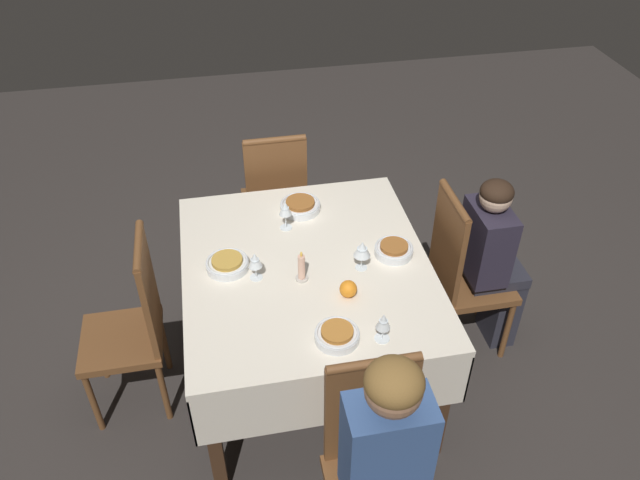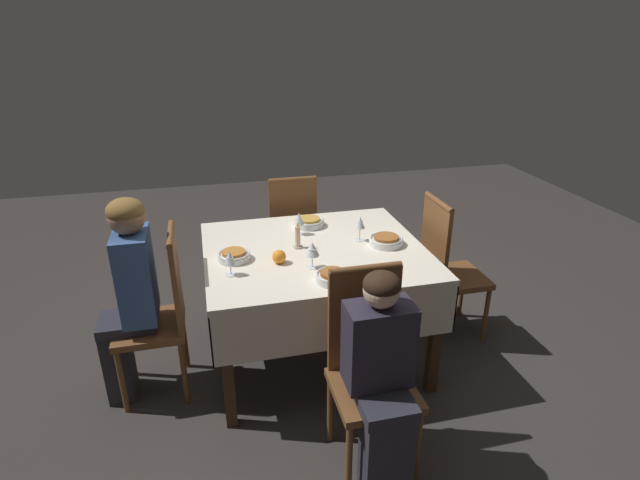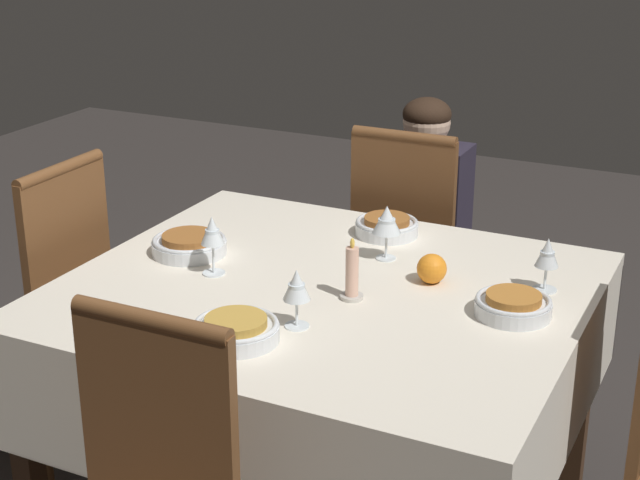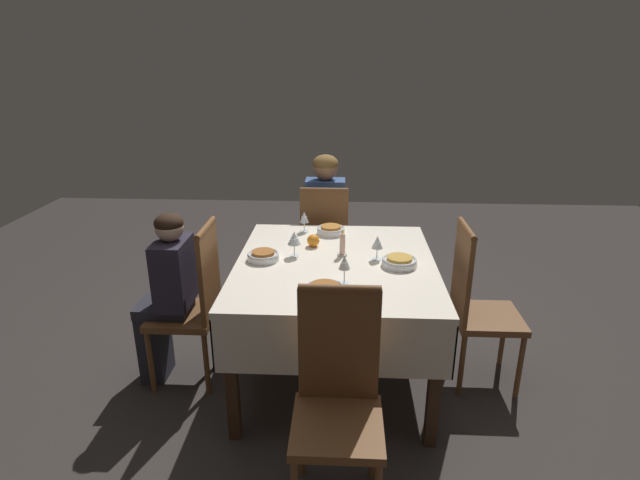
{
  "view_description": "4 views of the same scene",
  "coord_description": "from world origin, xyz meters",
  "px_view_note": "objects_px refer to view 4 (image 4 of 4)",
  "views": [
    {
      "loc": [
        -2.19,
        0.36,
        2.69
      ],
      "look_at": [
        -0.05,
        -0.06,
        0.95
      ],
      "focal_mm": 35.0,
      "sensor_mm": 36.0,
      "label": 1
    },
    {
      "loc": [
        -0.62,
        -2.67,
        2.02
      ],
      "look_at": [
        0.02,
        -0.04,
        0.84
      ],
      "focal_mm": 28.0,
      "sensor_mm": 36.0,
      "label": 2
    },
    {
      "loc": [
        -1.0,
        2.09,
        1.78
      ],
      "look_at": [
        0.05,
        -0.08,
        0.86
      ],
      "focal_mm": 55.0,
      "sensor_mm": 36.0,
      "label": 3
    },
    {
      "loc": [
        2.69,
        0.05,
        1.89
      ],
      "look_at": [
        0.02,
        -0.09,
        0.91
      ],
      "focal_mm": 28.0,
      "sensor_mm": 36.0,
      "label": 4
    }
  ],
  "objects_px": {
    "chair_east": "(338,394)",
    "person_adult_denim": "(325,219)",
    "wine_glass_west": "(304,218)",
    "wine_glass_east": "(345,263)",
    "chair_south": "(195,300)",
    "bowl_north": "(399,261)",
    "chair_west": "(325,244)",
    "orange_fruit": "(313,240)",
    "wine_glass_south": "(294,239)",
    "chair_north": "(476,302)",
    "bowl_south": "(263,256)",
    "bowl_east": "(325,290)",
    "candle_centerpiece": "(342,246)",
    "person_child_dark": "(166,291)",
    "bowl_west": "(331,230)",
    "dining_table": "(335,276)",
    "wine_glass_north": "(377,243)"
  },
  "relations": [
    {
      "from": "bowl_west",
      "to": "bowl_north",
      "type": "distance_m",
      "value": 0.67
    },
    {
      "from": "chair_north",
      "to": "bowl_south",
      "type": "xyz_separation_m",
      "value": [
        -0.01,
        -1.26,
        0.26
      ]
    },
    {
      "from": "chair_east",
      "to": "bowl_north",
      "type": "distance_m",
      "value": 0.96
    },
    {
      "from": "bowl_south",
      "to": "bowl_north",
      "type": "distance_m",
      "value": 0.79
    },
    {
      "from": "dining_table",
      "to": "bowl_north",
      "type": "height_order",
      "value": "bowl_north"
    },
    {
      "from": "bowl_south",
      "to": "orange_fruit",
      "type": "distance_m",
      "value": 0.37
    },
    {
      "from": "chair_east",
      "to": "wine_glass_west",
      "type": "distance_m",
      "value": 1.49
    },
    {
      "from": "chair_west",
      "to": "orange_fruit",
      "type": "distance_m",
      "value": 0.73
    },
    {
      "from": "bowl_south",
      "to": "wine_glass_east",
      "type": "xyz_separation_m",
      "value": [
        0.3,
        0.48,
        0.09
      ]
    },
    {
      "from": "chair_east",
      "to": "bowl_east",
      "type": "bearing_deg",
      "value": 99.34
    },
    {
      "from": "chair_west",
      "to": "person_adult_denim",
      "type": "xyz_separation_m",
      "value": [
        -0.15,
        0.0,
        0.15
      ]
    },
    {
      "from": "chair_south",
      "to": "bowl_west",
      "type": "distance_m",
      "value": 1.0
    },
    {
      "from": "wine_glass_west",
      "to": "wine_glass_south",
      "type": "relative_size",
      "value": 0.92
    },
    {
      "from": "wine_glass_west",
      "to": "wine_glass_north",
      "type": "bearing_deg",
      "value": 44.63
    },
    {
      "from": "chair_north",
      "to": "wine_glass_south",
      "type": "xyz_separation_m",
      "value": [
        -0.08,
        -1.08,
        0.35
      ]
    },
    {
      "from": "orange_fruit",
      "to": "wine_glass_west",
      "type": "bearing_deg",
      "value": -164.07
    },
    {
      "from": "chair_north",
      "to": "wine_glass_south",
      "type": "distance_m",
      "value": 1.14
    },
    {
      "from": "bowl_west",
      "to": "bowl_north",
      "type": "relative_size",
      "value": 0.93
    },
    {
      "from": "bowl_south",
      "to": "candle_centerpiece",
      "type": "xyz_separation_m",
      "value": [
        -0.1,
        0.46,
        0.03
      ]
    },
    {
      "from": "chair_north",
      "to": "wine_glass_west",
      "type": "xyz_separation_m",
      "value": [
        -0.53,
        -1.06,
        0.33
      ]
    },
    {
      "from": "chair_east",
      "to": "person_child_dark",
      "type": "relative_size",
      "value": 0.94
    },
    {
      "from": "chair_south",
      "to": "wine_glass_east",
      "type": "xyz_separation_m",
      "value": [
        0.23,
        0.89,
        0.35
      ]
    },
    {
      "from": "person_adult_denim",
      "to": "bowl_south",
      "type": "xyz_separation_m",
      "value": [
        1.07,
        -0.32,
        0.11
      ]
    },
    {
      "from": "person_adult_denim",
      "to": "bowl_south",
      "type": "distance_m",
      "value": 1.12
    },
    {
      "from": "chair_south",
      "to": "wine_glass_west",
      "type": "height_order",
      "value": "chair_south"
    },
    {
      "from": "chair_west",
      "to": "wine_glass_south",
      "type": "bearing_deg",
      "value": 80.21
    },
    {
      "from": "bowl_west",
      "to": "wine_glass_west",
      "type": "height_order",
      "value": "wine_glass_west"
    },
    {
      "from": "chair_south",
      "to": "wine_glass_south",
      "type": "height_order",
      "value": "chair_south"
    },
    {
      "from": "candle_centerpiece",
      "to": "chair_west",
      "type": "bearing_deg",
      "value": -170.29
    },
    {
      "from": "wine_glass_east",
      "to": "chair_south",
      "type": "bearing_deg",
      "value": -104.5
    },
    {
      "from": "chair_west",
      "to": "wine_glass_east",
      "type": "xyz_separation_m",
      "value": [
        1.21,
        0.15,
        0.35
      ]
    },
    {
      "from": "bowl_south",
      "to": "bowl_north",
      "type": "height_order",
      "value": "same"
    },
    {
      "from": "orange_fruit",
      "to": "chair_east",
      "type": "bearing_deg",
      "value": 8.75
    },
    {
      "from": "bowl_east",
      "to": "candle_centerpiece",
      "type": "distance_m",
      "value": 0.54
    },
    {
      "from": "person_child_dark",
      "to": "chair_south",
      "type": "bearing_deg",
      "value": 90.0
    },
    {
      "from": "chair_south",
      "to": "wine_glass_south",
      "type": "relative_size",
      "value": 6.49
    },
    {
      "from": "wine_glass_west",
      "to": "wine_glass_east",
      "type": "height_order",
      "value": "wine_glass_east"
    },
    {
      "from": "chair_south",
      "to": "bowl_north",
      "type": "height_order",
      "value": "chair_south"
    },
    {
      "from": "chair_west",
      "to": "chair_north",
      "type": "bearing_deg",
      "value": 135.39
    },
    {
      "from": "person_child_dark",
      "to": "chair_east",
      "type": "bearing_deg",
      "value": 50.77
    },
    {
      "from": "chair_west",
      "to": "orange_fruit",
      "type": "xyz_separation_m",
      "value": [
        0.67,
        -0.04,
        0.27
      ]
    },
    {
      "from": "wine_glass_west",
      "to": "wine_glass_north",
      "type": "height_order",
      "value": "wine_glass_north"
    },
    {
      "from": "person_child_dark",
      "to": "wine_glass_south",
      "type": "relative_size",
      "value": 6.91
    },
    {
      "from": "dining_table",
      "to": "chair_west",
      "type": "height_order",
      "value": "chair_west"
    },
    {
      "from": "bowl_west",
      "to": "bowl_south",
      "type": "height_order",
      "value": "same"
    },
    {
      "from": "chair_west",
      "to": "chair_north",
      "type": "relative_size",
      "value": 1.0
    },
    {
      "from": "person_adult_denim",
      "to": "wine_glass_east",
      "type": "bearing_deg",
      "value": 96.4
    },
    {
      "from": "chair_east",
      "to": "person_adult_denim",
      "type": "relative_size",
      "value": 0.83
    },
    {
      "from": "bowl_west",
      "to": "wine_glass_south",
      "type": "distance_m",
      "value": 0.47
    },
    {
      "from": "bowl_north",
      "to": "candle_centerpiece",
      "type": "distance_m",
      "value": 0.36
    }
  ]
}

